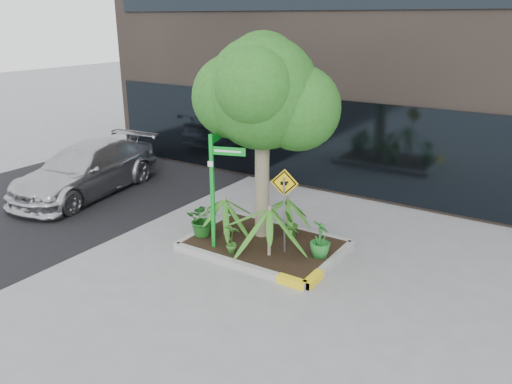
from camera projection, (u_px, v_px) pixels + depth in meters
The scene contains 14 objects.
ground at pixel (249, 251), 10.89m from camera, with size 80.00×80.00×0.00m, color gray.
asphalt_road at pixel (59, 196), 14.21m from camera, with size 7.00×80.00×0.01m, color black.
planter at pixel (265, 245), 10.95m from camera, with size 3.35×2.36×0.15m.
tree at pixel (263, 93), 10.31m from camera, with size 3.05×2.70×4.57m.
palm_front at pixel (270, 209), 10.04m from camera, with size 1.22×1.22×1.36m.
palm_left at pixel (224, 199), 11.10m from camera, with size 1.01×1.01×1.12m.
palm_back at pixel (288, 199), 11.32m from camera, with size 0.93×0.93×1.03m.
parked_car at pixel (86, 170), 14.26m from camera, with size 1.98×4.86×1.41m, color #B1B0B5.
shrub_a at pixel (203, 219), 11.18m from camera, with size 0.72×0.72×0.80m, color #175218.
shrub_b at pixel (320, 239), 10.18m from camera, with size 0.43×0.43×0.77m, color #217028.
shrub_c at pixel (232, 238), 10.32m from camera, with size 0.37×0.37×0.70m, color #2F6820.
shrub_d at pixel (291, 224), 11.05m from camera, with size 0.38×0.38×0.70m, color #2B5E1B.
street_sign_post at pixel (215, 181), 10.32m from camera, with size 0.93×0.75×2.61m.
cattle_sign at pixel (284, 198), 10.00m from camera, with size 0.56×0.23×1.85m.
Camera 1 is at (5.46, -8.19, 4.82)m, focal length 35.00 mm.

